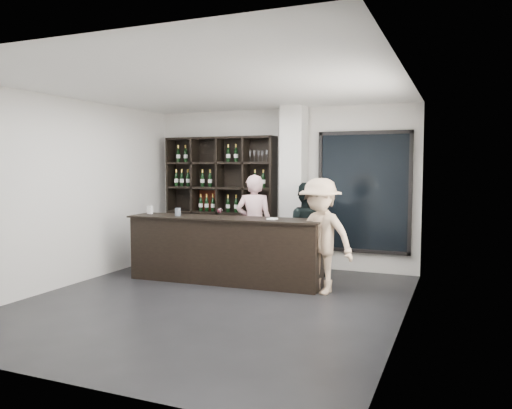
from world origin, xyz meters
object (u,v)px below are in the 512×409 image
at_px(taster_pink, 254,225).
at_px(customer, 320,236).
at_px(wine_shelf, 220,200).
at_px(tasting_counter, 224,250).
at_px(taster_black, 305,230).

bearing_deg(taster_pink, customer, 136.43).
bearing_deg(taster_pink, wine_shelf, -48.95).
relative_size(tasting_counter, taster_pink, 1.86).
bearing_deg(taster_black, customer, 109.07).
bearing_deg(tasting_counter, taster_black, 36.53).
bearing_deg(tasting_counter, wine_shelf, 116.04).
relative_size(taster_black, customer, 0.94).
xyz_separation_m(taster_pink, customer, (1.38, -0.80, -0.02)).
xyz_separation_m(wine_shelf, tasting_counter, (0.80, -1.47, -0.68)).
distance_m(wine_shelf, taster_black, 2.00).
height_order(wine_shelf, taster_black, wine_shelf).
relative_size(taster_pink, taster_black, 1.08).
relative_size(wine_shelf, customer, 1.43).
xyz_separation_m(taster_black, customer, (0.51, -0.91, 0.05)).
bearing_deg(customer, taster_pink, 166.53).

